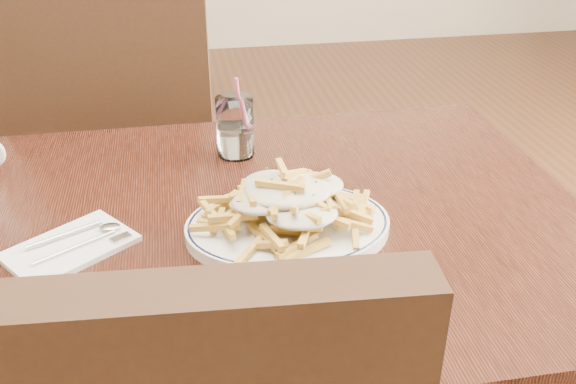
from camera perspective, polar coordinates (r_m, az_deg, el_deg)
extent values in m
cube|color=black|center=(1.03, -6.30, -3.41)|extent=(1.20, 0.80, 0.04)
cylinder|color=black|center=(1.64, 12.95, -6.11)|extent=(0.05, 0.05, 0.71)
cube|color=black|center=(1.82, -13.79, 2.53)|extent=(0.53, 0.53, 0.05)
cube|color=black|center=(1.51, -16.18, 8.60)|extent=(0.49, 0.09, 0.53)
cylinder|color=black|center=(2.10, -6.64, -1.04)|extent=(0.04, 0.04, 0.47)
cylinder|color=black|center=(2.16, -17.67, -1.42)|extent=(0.04, 0.04, 0.47)
cylinder|color=black|center=(1.75, -6.97, -7.81)|extent=(0.04, 0.04, 0.47)
cylinder|color=black|center=(1.82, -20.18, -7.99)|extent=(0.04, 0.04, 0.47)
torus|color=black|center=(0.98, 0.00, -2.79)|extent=(0.32, 0.32, 0.01)
ellipsoid|color=beige|center=(0.95, 0.00, 0.36)|extent=(0.19, 0.15, 0.03)
cube|color=white|center=(0.99, -18.81, -4.69)|extent=(0.21, 0.19, 0.01)
cylinder|color=white|center=(1.21, -4.72, 5.80)|extent=(0.07, 0.07, 0.11)
cylinder|color=white|center=(1.22, -4.67, 4.60)|extent=(0.06, 0.06, 0.05)
cylinder|color=#F75E90|center=(1.20, -4.26, 6.97)|extent=(0.02, 0.04, 0.15)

